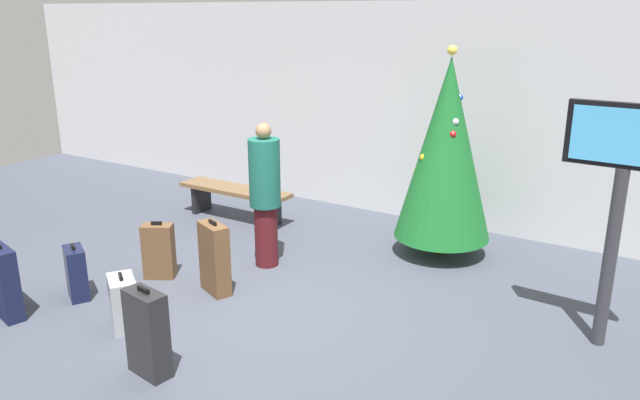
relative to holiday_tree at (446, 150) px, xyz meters
name	(u,v)px	position (x,y,z in m)	size (l,w,h in m)	color
ground_plane	(253,306)	(-1.11, -2.43, -1.35)	(16.00, 16.00, 0.00)	#424754
back_wall	(404,112)	(-1.11, 1.20, 0.20)	(16.00, 0.20, 3.09)	silver
holiday_tree	(446,150)	(0.00, 0.00, 0.00)	(1.18, 1.18, 2.58)	#4C3319
flight_info_kiosk	(622,179)	(2.07, -1.31, 0.23)	(1.00, 0.13, 2.23)	#333338
waiting_bench	(235,195)	(-3.08, -0.32, -0.98)	(1.79, 0.44, 0.48)	brown
traveller_0	(265,193)	(-1.65, -1.46, -0.44)	(0.52, 0.52, 1.74)	#4C1419
suitcase_0	(3,282)	(-3.09, -3.90, -0.98)	(0.53, 0.29, 0.78)	#141938
suitcase_1	(147,333)	(-1.08, -3.87, -0.97)	(0.42, 0.25, 0.80)	#232326
suitcase_2	(159,251)	(-2.48, -2.41, -1.03)	(0.39, 0.34, 0.68)	brown
suitcase_3	(215,258)	(-1.67, -2.36, -0.96)	(0.45, 0.33, 0.82)	brown
suitcase_4	(76,273)	(-2.83, -3.25, -1.07)	(0.40, 0.33, 0.60)	#141938
suitcase_5	(123,303)	(-1.89, -3.43, -1.09)	(0.46, 0.42, 0.55)	#9EA0A5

